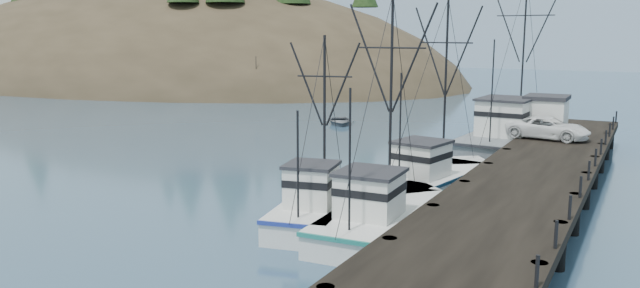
% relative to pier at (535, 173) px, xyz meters
% --- Properties ---
extents(ground, '(400.00, 400.00, 0.00)m').
position_rel_pier_xyz_m(ground, '(-14.00, -16.00, -1.69)').
color(ground, '#2D4A65').
rests_on(ground, ground).
extents(pier, '(6.00, 44.00, 2.00)m').
position_rel_pier_xyz_m(pier, '(0.00, 0.00, 0.00)').
color(pier, black).
rests_on(pier, ground).
extents(headland, '(134.80, 78.00, 51.00)m').
position_rel_pier_xyz_m(headland, '(-88.95, 62.61, -6.24)').
color(headland, '#382D1E').
rests_on(headland, ground).
extents(distant_ridge, '(360.00, 40.00, 26.00)m').
position_rel_pier_xyz_m(distant_ridge, '(-4.00, 154.00, -1.69)').
color(distant_ridge, '#9EB2C6').
rests_on(distant_ridge, ground).
extents(distant_ridge_far, '(180.00, 25.00, 18.00)m').
position_rel_pier_xyz_m(distant_ridge_far, '(-54.00, 169.00, -1.69)').
color(distant_ridge_far, silver).
rests_on(distant_ridge_far, ground).
extents(moored_sailboats, '(16.79, 15.02, 6.35)m').
position_rel_pier_xyz_m(moored_sailboats, '(-50.93, 41.05, -1.36)').
color(moored_sailboats, silver).
rests_on(moored_sailboats, ground).
extents(trawler_near, '(4.18, 11.31, 11.45)m').
position_rel_pier_xyz_m(trawler_near, '(-5.48, -8.83, -0.87)').
color(trawler_near, silver).
rests_on(trawler_near, ground).
extents(trawler_mid, '(4.66, 9.45, 9.56)m').
position_rel_pier_xyz_m(trawler_mid, '(-8.71, -9.00, -0.87)').
color(trawler_mid, silver).
rests_on(trawler_mid, ground).
extents(trawler_far, '(5.33, 11.44, 11.61)m').
position_rel_pier_xyz_m(trawler_far, '(-5.68, -0.30, -0.87)').
color(trawler_far, silver).
rests_on(trawler_far, ground).
extents(work_vessel, '(6.06, 16.94, 13.95)m').
position_rel_pier_xyz_m(work_vessel, '(-3.98, 14.02, -0.46)').
color(work_vessel, slate).
rests_on(work_vessel, ground).
extents(pier_shed, '(3.00, 3.20, 2.80)m').
position_rel_pier_xyz_m(pier_shed, '(-1.50, 13.01, 1.73)').
color(pier_shed, silver).
rests_on(pier_shed, pier).
extents(pickup_truck, '(5.84, 3.26, 1.54)m').
position_rel_pier_xyz_m(pickup_truck, '(-0.90, 10.27, 1.08)').
color(pickup_truck, white).
rests_on(pickup_truck, pier).
extents(motorboat, '(5.39, 5.88, 1.00)m').
position_rel_pier_xyz_m(motorboat, '(-22.99, 22.03, -1.69)').
color(motorboat, '#575B61').
rests_on(motorboat, ground).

